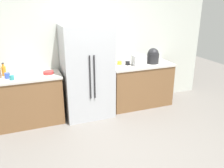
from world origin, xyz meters
The scene contains 13 objects.
ground_plane centered at (0.00, 0.00, 0.00)m, with size 10.70×10.70×0.00m, color slate.
kitchen_back_panel centered at (0.00, 1.98, 1.48)m, with size 5.35×0.10×2.97m, color silver.
counter_left centered at (-1.23, 1.63, 0.46)m, with size 1.18×0.61×0.91m.
counter_right centered at (1.02, 1.63, 0.46)m, with size 1.34×0.61×0.91m.
refrigerator centered at (-0.15, 1.57, 0.88)m, with size 0.91×0.70×1.76m.
toaster centered at (0.94, 1.57, 1.01)m, with size 0.27×0.17×0.20m, color silver.
rice_cooker centered at (1.28, 1.60, 1.06)m, with size 0.25×0.25×0.32m.
bottle_a centered at (-1.58, 1.77, 1.00)m, with size 0.07×0.07×0.23m.
cup_a centered at (0.59, 1.76, 0.94)m, with size 0.09×0.09×0.07m, color yellow.
cup_b centered at (-1.46, 1.48, 0.95)m, with size 0.07×0.07×0.08m, color teal.
cup_c centered at (-1.53, 1.60, 0.96)m, with size 0.09×0.09×0.09m, color blue.
cup_d centered at (0.73, 1.66, 0.95)m, with size 0.09×0.09×0.08m, color black.
bowl_a centered at (-0.85, 1.61, 0.93)m, with size 0.18×0.18×0.05m, color red.
Camera 1 is at (-1.24, -2.61, 2.17)m, focal length 38.07 mm.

